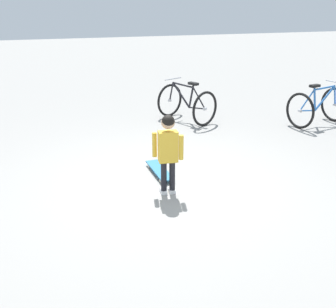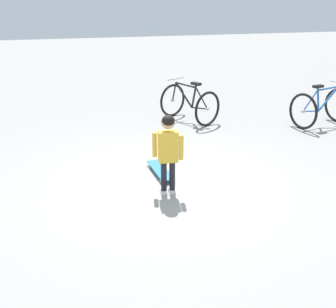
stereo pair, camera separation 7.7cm
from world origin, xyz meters
TOP-DOWN VIEW (x-y plane):
  - ground_plane at (0.00, 0.00)m, footprint 50.00×50.00m
  - child_person at (-0.09, -0.26)m, footprint 0.34×0.26m
  - skateboard at (0.00, 0.36)m, footprint 0.19×0.78m
  - bicycle_near at (3.82, 1.67)m, footprint 1.18×0.88m
  - bicycle_mid at (1.42, 2.82)m, footprint 1.08×1.26m

SIDE VIEW (x-z plane):
  - ground_plane at x=0.00m, z-range 0.00..0.00m
  - skateboard at x=0.00m, z-range 0.02..0.10m
  - bicycle_near at x=3.82m, z-range -0.04..0.80m
  - bicycle_mid at x=1.42m, z-range -0.04..0.80m
  - child_person at x=-0.09m, z-range 0.13..1.19m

